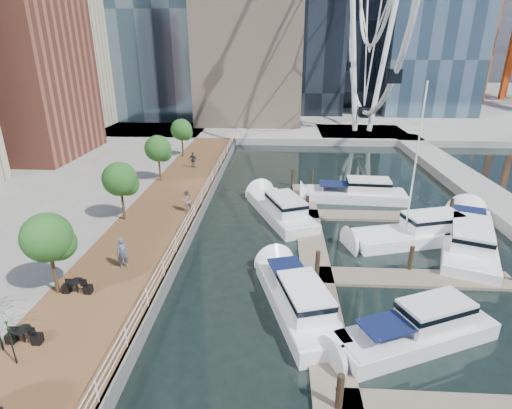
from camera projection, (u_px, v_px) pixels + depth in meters
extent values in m
plane|color=black|center=(264.00, 370.00, 17.79)|extent=(520.00, 520.00, 0.00)
cube|color=brown|center=(159.00, 221.00, 32.05)|extent=(6.00, 60.00, 1.00)
cube|color=#595954|center=(196.00, 222.00, 31.89)|extent=(0.25, 60.00, 1.00)
cube|color=gray|center=(278.00, 99.00, 112.56)|extent=(200.00, 114.00, 1.00)
cube|color=gray|center=(499.00, 206.00, 35.17)|extent=(4.00, 60.00, 1.00)
cube|color=gray|center=(362.00, 134.00, 65.27)|extent=(14.00, 12.00, 1.00)
cube|color=#6D6051|center=(314.00, 260.00, 26.90)|extent=(2.00, 32.00, 0.20)
cube|color=#6D6051|center=(414.00, 278.00, 24.72)|extent=(12.00, 2.00, 0.20)
cube|color=#6D6051|center=(377.00, 216.00, 34.03)|extent=(12.00, 2.00, 0.20)
cube|color=brown|center=(22.00, 71.00, 47.05)|extent=(12.00, 14.00, 20.00)
cube|color=#BCAD8E|center=(42.00, 38.00, 60.82)|extent=(14.00, 16.00, 28.00)
cylinder|color=white|center=(353.00, 45.00, 60.52)|extent=(0.80, 0.80, 26.00)
cylinder|color=white|center=(387.00, 45.00, 60.26)|extent=(0.80, 0.80, 26.00)
cylinder|color=#3F2B1C|center=(54.00, 273.00, 21.32)|extent=(0.20, 0.20, 2.40)
sphere|color=#265B1E|center=(47.00, 237.00, 20.56)|extent=(2.60, 2.60, 2.60)
cylinder|color=#3F2B1C|center=(123.00, 205.00, 30.63)|extent=(0.20, 0.20, 2.40)
sphere|color=#265B1E|center=(120.00, 179.00, 29.87)|extent=(2.60, 2.60, 2.60)
cylinder|color=#3F2B1C|center=(160.00, 169.00, 39.94)|extent=(0.20, 0.20, 2.40)
sphere|color=#265B1E|center=(158.00, 148.00, 39.18)|extent=(2.60, 2.60, 2.60)
cylinder|color=#3F2B1C|center=(183.00, 147.00, 49.25)|extent=(0.20, 0.20, 2.40)
sphere|color=#265B1E|center=(181.00, 130.00, 48.49)|extent=(2.60, 2.60, 2.60)
imported|color=#4C5565|center=(123.00, 253.00, 23.87)|extent=(0.84, 0.71, 1.96)
imported|color=gray|center=(186.00, 200.00, 32.28)|extent=(1.13, 1.18, 1.91)
imported|color=#333940|center=(193.00, 160.00, 44.47)|extent=(1.14, 0.82, 1.80)
imported|color=#0F3912|center=(11.00, 342.00, 16.39)|extent=(3.04, 3.07, 2.20)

